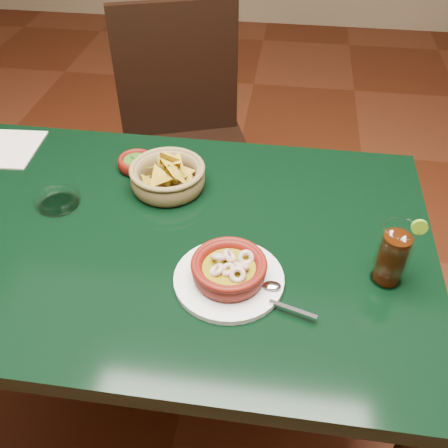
# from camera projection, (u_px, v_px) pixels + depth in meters

# --- Properties ---
(ground) EXTENTS (7.00, 7.00, 0.00)m
(ground) POSITION_uv_depth(u_px,v_px,m) (182.00, 403.00, 1.62)
(ground) COLOR #471C0C
(ground) RESTS_ON ground
(dining_table) EXTENTS (1.20, 0.80, 0.75)m
(dining_table) POSITION_uv_depth(u_px,v_px,m) (167.00, 263.00, 1.19)
(dining_table) COLOR black
(dining_table) RESTS_ON ground
(dining_chair) EXTENTS (0.58, 0.58, 0.99)m
(dining_chair) POSITION_uv_depth(u_px,v_px,m) (185.00, 141.00, 1.80)
(dining_chair) COLOR black
(dining_chair) RESTS_ON ground
(shrimp_plate) EXTENTS (0.29, 0.22, 0.07)m
(shrimp_plate) POSITION_uv_depth(u_px,v_px,m) (229.00, 272.00, 0.99)
(shrimp_plate) COLOR silver
(shrimp_plate) RESTS_ON dining_table
(chip_basket) EXTENTS (0.22, 0.22, 0.14)m
(chip_basket) POSITION_uv_depth(u_px,v_px,m) (168.00, 177.00, 1.23)
(chip_basket) COLOR olive
(chip_basket) RESTS_ON dining_table
(guacamole_ramekin) EXTENTS (0.11, 0.11, 0.04)m
(guacamole_ramekin) POSITION_uv_depth(u_px,v_px,m) (136.00, 163.00, 1.30)
(guacamole_ramekin) COLOR #510D08
(guacamole_ramekin) RESTS_ON dining_table
(cola_drink) EXTENTS (0.14, 0.14, 0.16)m
(cola_drink) POSITION_uv_depth(u_px,v_px,m) (393.00, 255.00, 0.97)
(cola_drink) COLOR white
(cola_drink) RESTS_ON dining_table
(glass_ashtray) EXTENTS (0.12, 0.12, 0.03)m
(glass_ashtray) POSITION_uv_depth(u_px,v_px,m) (58.00, 201.00, 1.19)
(glass_ashtray) COLOR white
(glass_ashtray) RESTS_ON dining_table
(paper_menu) EXTENTS (0.15, 0.20, 0.00)m
(paper_menu) POSITION_uv_depth(u_px,v_px,m) (12.00, 149.00, 1.38)
(paper_menu) COLOR beige
(paper_menu) RESTS_ON dining_table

